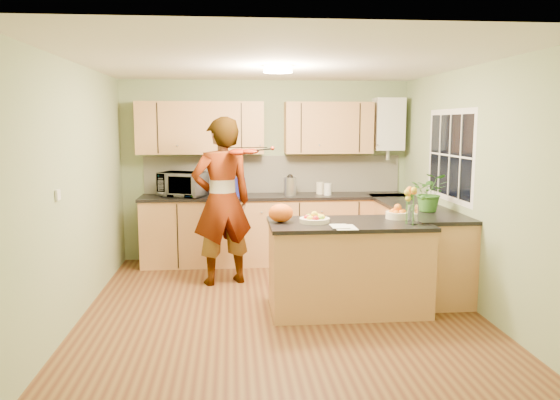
{
  "coord_description": "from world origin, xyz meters",
  "views": [
    {
      "loc": [
        -0.49,
        -5.41,
        1.91
      ],
      "look_at": [
        0.04,
        0.5,
        1.08
      ],
      "focal_mm": 35.0,
      "sensor_mm": 36.0,
      "label": 1
    }
  ],
  "objects": [
    {
      "name": "floor",
      "position": [
        0.0,
        0.0,
        0.0
      ],
      "size": [
        4.5,
        4.5,
        0.0
      ],
      "primitive_type": "plane",
      "color": "#532A17",
      "rests_on": "ground"
    },
    {
      "name": "ceiling",
      "position": [
        0.0,
        0.0,
        2.5
      ],
      "size": [
        4.0,
        4.5,
        0.02
      ],
      "primitive_type": "cube",
      "color": "white",
      "rests_on": "wall_back"
    },
    {
      "name": "wall_back",
      "position": [
        0.0,
        2.25,
        1.25
      ],
      "size": [
        4.0,
        0.02,
        2.5
      ],
      "primitive_type": "cube",
      "color": "#8BA576",
      "rests_on": "floor"
    },
    {
      "name": "wall_front",
      "position": [
        0.0,
        -2.25,
        1.25
      ],
      "size": [
        4.0,
        0.02,
        2.5
      ],
      "primitive_type": "cube",
      "color": "#8BA576",
      "rests_on": "floor"
    },
    {
      "name": "wall_left",
      "position": [
        -2.0,
        0.0,
        1.25
      ],
      "size": [
        0.02,
        4.5,
        2.5
      ],
      "primitive_type": "cube",
      "color": "#8BA576",
      "rests_on": "floor"
    },
    {
      "name": "wall_right",
      "position": [
        2.0,
        0.0,
        1.25
      ],
      "size": [
        0.02,
        4.5,
        2.5
      ],
      "primitive_type": "cube",
      "color": "#8BA576",
      "rests_on": "floor"
    },
    {
      "name": "back_counter",
      "position": [
        0.1,
        1.95,
        0.47
      ],
      "size": [
        3.64,
        0.62,
        0.94
      ],
      "color": "tan",
      "rests_on": "floor"
    },
    {
      "name": "right_counter",
      "position": [
        1.7,
        0.85,
        0.47
      ],
      "size": [
        0.62,
        2.24,
        0.94
      ],
      "color": "tan",
      "rests_on": "floor"
    },
    {
      "name": "splashback",
      "position": [
        0.1,
        2.23,
        1.2
      ],
      "size": [
        3.6,
        0.02,
        0.52
      ],
      "primitive_type": "cube",
      "color": "#EEE7CF",
      "rests_on": "back_counter"
    },
    {
      "name": "upper_cabinets",
      "position": [
        -0.18,
        2.08,
        1.85
      ],
      "size": [
        3.2,
        0.34,
        0.7
      ],
      "color": "tan",
      "rests_on": "wall_back"
    },
    {
      "name": "boiler",
      "position": [
        1.7,
        2.09,
        1.9
      ],
      "size": [
        0.4,
        0.3,
        0.86
      ],
      "color": "white",
      "rests_on": "wall_back"
    },
    {
      "name": "window_right",
      "position": [
        1.99,
        0.6,
        1.55
      ],
      "size": [
        0.01,
        1.3,
        1.05
      ],
      "color": "white",
      "rests_on": "wall_right"
    },
    {
      "name": "light_switch",
      "position": [
        -1.99,
        -0.6,
        1.3
      ],
      "size": [
        0.02,
        0.09,
        0.09
      ],
      "primitive_type": "cube",
      "color": "white",
      "rests_on": "wall_left"
    },
    {
      "name": "ceiling_lamp",
      "position": [
        0.0,
        0.3,
        2.46
      ],
      "size": [
        0.3,
        0.3,
        0.07
      ],
      "color": "#FFEABF",
      "rests_on": "ceiling"
    },
    {
      "name": "peninsula_island",
      "position": [
        0.69,
        -0.07,
        0.46
      ],
      "size": [
        1.61,
        0.83,
        0.92
      ],
      "color": "tan",
      "rests_on": "floor"
    },
    {
      "name": "fruit_dish",
      "position": [
        0.34,
        -0.07,
        0.97
      ],
      "size": [
        0.3,
        0.3,
        0.11
      ],
      "color": "beige",
      "rests_on": "peninsula_island"
    },
    {
      "name": "orange_bowl",
      "position": [
        1.24,
        0.08,
        0.98
      ],
      "size": [
        0.25,
        0.25,
        0.14
      ],
      "color": "beige",
      "rests_on": "peninsula_island"
    },
    {
      "name": "flower_vase",
      "position": [
        1.29,
        -0.25,
        1.21
      ],
      "size": [
        0.23,
        0.23,
        0.43
      ],
      "rotation": [
        0.0,
        0.0,
        -0.21
      ],
      "color": "silver",
      "rests_on": "peninsula_island"
    },
    {
      "name": "orange_bag",
      "position": [
        0.0,
        -0.02,
        1.02
      ],
      "size": [
        0.26,
        0.23,
        0.19
      ],
      "primitive_type": "ellipsoid",
      "rotation": [
        0.0,
        0.0,
        0.07
      ],
      "color": "#DF5912",
      "rests_on": "peninsula_island"
    },
    {
      "name": "papers",
      "position": [
        0.59,
        -0.37,
        0.93
      ],
      "size": [
        0.2,
        0.28,
        0.01
      ],
      "primitive_type": "cube",
      "color": "white",
      "rests_on": "peninsula_island"
    },
    {
      "name": "violinist",
      "position": [
        -0.6,
        1.01,
        0.99
      ],
      "size": [
        0.84,
        0.68,
        1.99
      ],
      "primitive_type": "imported",
      "rotation": [
        0.0,
        0.0,
        3.46
      ],
      "color": "#E3A58B",
      "rests_on": "floor"
    },
    {
      "name": "violin",
      "position": [
        -0.4,
        0.79,
        1.59
      ],
      "size": [
        0.65,
        0.56,
        0.16
      ],
      "primitive_type": null,
      "rotation": [
        0.17,
        0.0,
        -0.61
      ],
      "color": "#561905",
      "rests_on": "violinist"
    },
    {
      "name": "microwave",
      "position": [
        -1.14,
        1.93,
        1.1
      ],
      "size": [
        0.7,
        0.61,
        0.32
      ],
      "primitive_type": "imported",
      "rotation": [
        0.0,
        0.0,
        -0.43
      ],
      "color": "white",
      "rests_on": "back_counter"
    },
    {
      "name": "blue_box",
      "position": [
        -0.47,
        1.96,
        1.06
      ],
      "size": [
        0.34,
        0.28,
        0.24
      ],
      "primitive_type": "cube",
      "rotation": [
        0.0,
        0.0,
        -0.25
      ],
      "color": "navy",
      "rests_on": "back_counter"
    },
    {
      "name": "kettle",
      "position": [
        0.3,
        1.93,
        1.07
      ],
      "size": [
        0.18,
        0.18,
        0.33
      ],
      "rotation": [
        0.0,
        0.0,
        -0.12
      ],
      "color": "silver",
      "rests_on": "back_counter"
    },
    {
      "name": "jar_cream",
      "position": [
        0.73,
        2.0,
        1.02
      ],
      "size": [
        0.13,
        0.13,
        0.16
      ],
      "primitive_type": "cylinder",
      "rotation": [
        0.0,
        0.0,
        -0.33
      ],
      "color": "beige",
      "rests_on": "back_counter"
    },
    {
      "name": "jar_white",
      "position": [
        0.81,
        1.88,
        1.02
      ],
      "size": [
        0.12,
        0.12,
        0.16
      ],
      "primitive_type": "cylinder",
      "rotation": [
        0.0,
        0.0,
        -0.12
      ],
      "color": "white",
      "rests_on": "back_counter"
    },
    {
      "name": "potted_plant",
      "position": [
        1.7,
        0.39,
        1.16
      ],
      "size": [
        0.5,
        0.47,
        0.43
      ],
      "primitive_type": "imported",
      "rotation": [
        0.0,
        0.0,
        -0.43
      ],
      "color": "#347025",
      "rests_on": "right_counter"
    }
  ]
}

